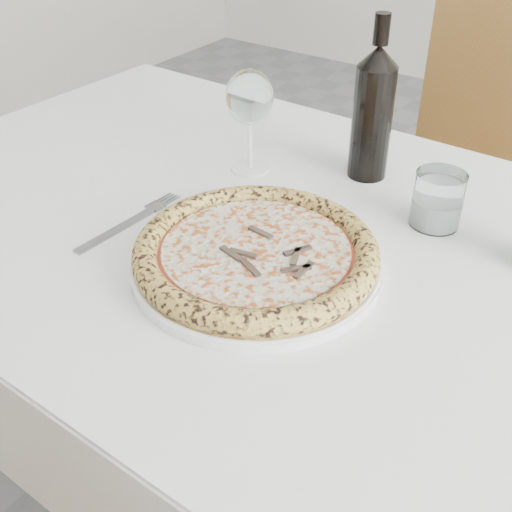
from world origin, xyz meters
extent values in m
cube|color=brown|center=(-0.16, 0.15, 0.73)|extent=(1.43, 0.84, 0.04)
cube|color=silver|center=(-0.16, 0.15, 0.75)|extent=(1.49, 0.90, 0.01)
cube|color=silver|center=(-0.16, 0.58, 0.64)|extent=(1.47, 0.01, 0.22)
cube|color=silver|center=(-0.16, -0.28, 0.64)|extent=(1.47, 0.01, 0.22)
cube|color=silver|center=(-0.90, 0.15, 0.64)|extent=(0.01, 0.86, 0.22)
cylinder|color=brown|center=(-0.81, 0.49, 0.35)|extent=(0.06, 0.06, 0.71)
cube|color=brown|center=(-0.12, 0.88, 0.45)|extent=(0.46, 0.46, 0.04)
cylinder|color=brown|center=(0.06, 0.69, 0.21)|extent=(0.04, 0.04, 0.43)
cylinder|color=brown|center=(-0.31, 1.08, 0.21)|extent=(0.04, 0.04, 0.43)
cylinder|color=brown|center=(-0.32, 0.70, 0.21)|extent=(0.04, 0.04, 0.43)
cylinder|color=white|center=(-0.16, 0.05, 0.76)|extent=(0.34, 0.34, 0.01)
torus|color=white|center=(-0.16, 0.05, 0.77)|extent=(0.34, 0.34, 0.01)
cylinder|color=gold|center=(-0.16, 0.05, 0.78)|extent=(0.32, 0.32, 0.01)
torus|color=gold|center=(-0.16, 0.05, 0.78)|extent=(0.33, 0.33, 0.03)
cylinder|color=#B84521|center=(-0.16, 0.05, 0.78)|extent=(0.28, 0.28, 0.00)
cylinder|color=beige|center=(-0.16, 0.05, 0.79)|extent=(0.25, 0.25, 0.00)
cube|color=#4A382A|center=(-0.13, 0.05, 0.79)|extent=(0.04, 0.01, 0.00)
cube|color=#4A382A|center=(-0.13, 0.09, 0.79)|extent=(0.03, 0.03, 0.00)
cube|color=#4A382A|center=(-0.16, 0.12, 0.79)|extent=(0.01, 0.04, 0.00)
cube|color=#4A382A|center=(-0.19, 0.08, 0.79)|extent=(0.03, 0.03, 0.00)
cube|color=#4A382A|center=(-0.22, 0.05, 0.79)|extent=(0.04, 0.01, 0.00)
cube|color=#4A382A|center=(-0.22, 0.00, 0.79)|extent=(0.03, 0.03, 0.00)
cube|color=#4A382A|center=(-0.16, 0.01, 0.79)|extent=(0.01, 0.04, 0.00)
cube|color=#4A382A|center=(-0.12, 0.01, 0.79)|extent=(0.03, 0.03, 0.00)
cube|color=gray|center=(-0.39, 0.01, 0.76)|extent=(0.02, 0.15, 0.00)
cube|color=gray|center=(-0.39, 0.10, 0.76)|extent=(0.03, 0.02, 0.00)
cylinder|color=gray|center=(-0.40, 0.13, 0.76)|extent=(0.00, 0.04, 0.00)
cylinder|color=gray|center=(-0.39, 0.13, 0.76)|extent=(0.00, 0.04, 0.00)
cylinder|color=gray|center=(-0.38, 0.13, 0.76)|extent=(0.00, 0.04, 0.00)
cylinder|color=gray|center=(-0.38, 0.13, 0.76)|extent=(0.00, 0.04, 0.00)
cylinder|color=white|center=(-0.34, 0.29, 0.76)|extent=(0.07, 0.07, 0.00)
cylinder|color=white|center=(-0.34, 0.29, 0.80)|extent=(0.01, 0.01, 0.09)
ellipsoid|color=white|center=(-0.34, 0.29, 0.89)|extent=(0.08, 0.08, 0.09)
cylinder|color=white|center=(-0.01, 0.30, 0.80)|extent=(0.07, 0.07, 0.08)
cylinder|color=silver|center=(-0.01, 0.30, 0.78)|extent=(0.07, 0.07, 0.04)
cylinder|color=black|center=(-0.17, 0.38, 0.85)|extent=(0.07, 0.07, 0.19)
cone|color=black|center=(-0.17, 0.38, 0.96)|extent=(0.07, 0.07, 0.03)
cylinder|color=black|center=(-0.17, 0.38, 1.00)|extent=(0.02, 0.02, 0.05)
camera|label=1|loc=(0.24, -0.53, 1.27)|focal=45.00mm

